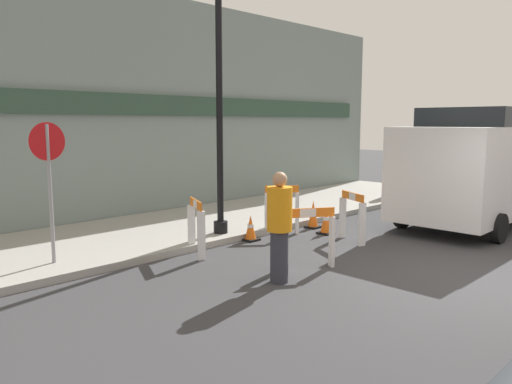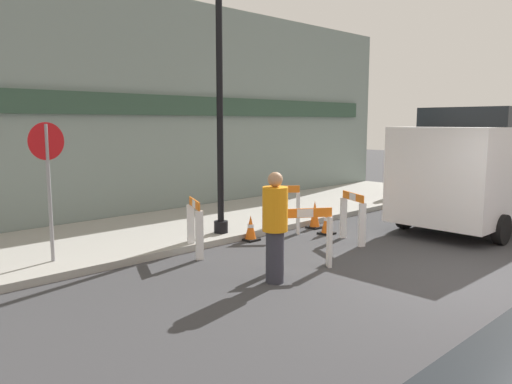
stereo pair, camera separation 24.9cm
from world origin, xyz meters
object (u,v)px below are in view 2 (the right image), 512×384
at_px(stop_sign, 48,169).
at_px(person_pedestrian, 404,163).
at_px(streetlamp_post, 219,51).
at_px(person_worker, 275,224).
at_px(work_van, 483,163).

relative_size(stop_sign, person_pedestrian, 1.26).
relative_size(streetlamp_post, person_worker, 3.42).
height_order(streetlamp_post, stop_sign, streetlamp_post).
height_order(person_worker, work_van, work_van).
xyz_separation_m(person_worker, person_pedestrian, (8.97, 3.01, 0.22)).
bearing_deg(person_worker, person_pedestrian, -25.83).
distance_m(stop_sign, person_pedestrian, 11.08).
height_order(streetlamp_post, person_pedestrian, streetlamp_post).
bearing_deg(person_pedestrian, streetlamp_post, 33.52).
bearing_deg(work_van, person_pedestrian, 53.30).
height_order(stop_sign, work_van, work_van).
xyz_separation_m(stop_sign, person_worker, (2.10, -3.00, -0.75)).
bearing_deg(stop_sign, person_pedestrian, 173.27).
bearing_deg(work_van, person_worker, 176.23).
bearing_deg(person_pedestrian, work_van, 84.69).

